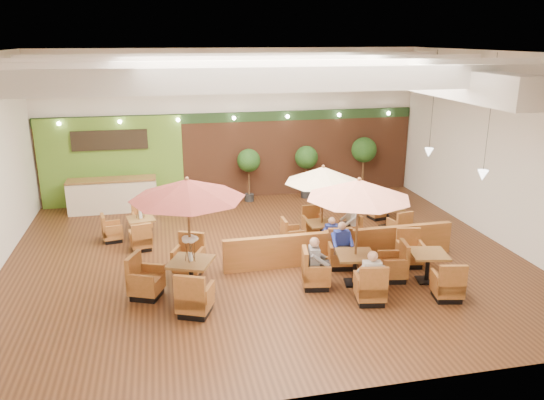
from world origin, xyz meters
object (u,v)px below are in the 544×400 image
object	(u,v)px
table_1	(358,213)
table_5	(388,217)
table_4	(427,267)
topiary_0	(249,163)
table_2	(323,191)
diner_3	(331,232)
diner_1	(342,241)
topiary_2	(364,152)
service_counter	(113,195)
table_3	(134,226)
diner_0	(371,272)
table_0	(185,212)
diner_4	(350,219)
booth_divider	(341,246)
topiary_1	(306,159)
diner_2	(316,258)

from	to	relation	value
table_1	table_5	size ratio (longest dim) A/B	1.17
table_4	topiary_0	xyz separation A→B (m)	(-3.22, 7.61, 1.10)
table_2	diner_3	size ratio (longest dim) A/B	3.39
table_1	topiary_0	size ratio (longest dim) A/B	1.40
diner_1	topiary_2	bearing A→B (deg)	-112.37
service_counter	table_2	size ratio (longest dim) A/B	1.24
table_2	table_3	world-z (taller)	table_2
diner_0	table_0	bearing A→B (deg)	171.07
diner_4	booth_divider	bearing A→B (deg)	148.60
table_2	diner_0	xyz separation A→B (m)	(0.05, -3.63, -0.89)
table_3	service_counter	bearing A→B (deg)	94.44
table_5	diner_1	world-z (taller)	diner_1
service_counter	diner_0	xyz separation A→B (m)	(6.25, -8.17, 0.19)
service_counter	topiary_1	size ratio (longest dim) A/B	1.51
table_2	topiary_1	xyz separation A→B (m)	(0.84, 4.74, -0.18)
table_0	table_1	bearing A→B (deg)	18.21
diner_1	diner_4	distance (m)	1.83
table_5	diner_3	xyz separation A→B (m)	(-2.54, -1.90, 0.40)
topiary_2	service_counter	bearing A→B (deg)	-178.77
booth_divider	table_0	size ratio (longest dim) A/B	2.14
table_3	table_4	size ratio (longest dim) A/B	0.88
table_3	topiary_2	xyz separation A→B (m)	(8.50, 3.17, 1.22)
table_2	topiary_1	distance (m)	4.82
booth_divider	table_5	bearing A→B (deg)	43.01
topiary_2	diner_0	distance (m)	8.95
booth_divider	table_4	distance (m)	2.34
diner_0	table_2	bearing A→B (deg)	100.26
service_counter	table_2	distance (m)	7.75
table_5	topiary_1	bearing A→B (deg)	101.95
service_counter	table_0	size ratio (longest dim) A/B	1.00
service_counter	topiary_1	bearing A→B (deg)	1.63
diner_2	diner_4	size ratio (longest dim) A/B	1.12
table_4	diner_2	size ratio (longest dim) A/B	3.17
topiary_0	diner_0	bearing A→B (deg)	-80.54
table_3	diner_2	world-z (taller)	table_3
table_1	table_3	size ratio (longest dim) A/B	1.17
table_1	table_5	distance (m)	4.67
diner_0	table_1	bearing A→B (deg)	99.43
service_counter	table_4	distance (m)	10.96
table_3	table_0	bearing A→B (deg)	-80.99
booth_divider	table_5	distance (m)	3.30
booth_divider	topiary_0	bearing A→B (deg)	103.08
table_1	topiary_2	bearing A→B (deg)	77.13
table_3	table_4	world-z (taller)	table_3
topiary_0	diner_4	world-z (taller)	topiary_0
table_2	topiary_2	distance (m)	5.67
table_2	topiary_0	distance (m)	4.93
table_5	topiary_2	size ratio (longest dim) A/B	1.06
topiary_0	topiary_1	bearing A→B (deg)	0.00
table_2	diner_1	bearing A→B (deg)	-89.44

